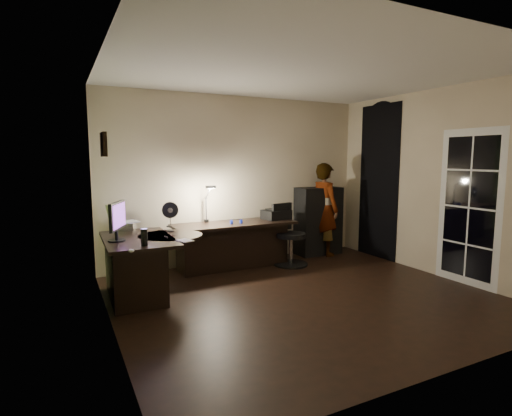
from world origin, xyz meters
name	(u,v)px	position (x,y,z in m)	size (l,w,h in m)	color
floor	(305,297)	(0.00, 0.00, -0.01)	(4.50, 4.00, 0.01)	black
ceiling	(308,71)	(0.00, 0.00, 2.71)	(4.50, 4.00, 0.01)	silver
wall_back	(238,180)	(0.00, 2.00, 1.35)	(4.50, 0.01, 2.70)	beige
wall_front	(455,206)	(0.00, -2.00, 1.35)	(4.50, 0.01, 2.70)	beige
wall_left	(107,196)	(-2.25, 0.00, 1.35)	(0.01, 4.00, 2.70)	beige
wall_right	(436,183)	(2.25, 0.00, 1.35)	(0.01, 4.00, 2.70)	beige
green_wall_overlay	(109,196)	(-2.24, 0.00, 1.35)	(0.00, 4.00, 2.70)	#4F632C
arched_doorway	(378,182)	(2.24, 1.15, 1.30)	(0.01, 0.90, 2.60)	black
french_door	(469,208)	(2.24, -0.55, 1.05)	(0.02, 0.92, 2.10)	white
framed_picture	(104,145)	(-2.22, 0.45, 1.85)	(0.04, 0.30, 0.25)	black
desk_left	(139,268)	(-1.83, 0.90, 0.37)	(0.80, 1.30, 0.75)	black
desk_right	(235,245)	(-0.25, 1.59, 0.36)	(1.90, 0.67, 0.71)	black
cabinet	(318,221)	(1.46, 1.78, 0.60)	(0.79, 0.40, 1.19)	black
laptop_stand	(126,226)	(-1.88, 1.51, 0.80)	(0.24, 0.20, 0.10)	silver
laptop	(125,214)	(-1.88, 1.51, 0.97)	(0.35, 0.32, 0.24)	silver
monitor	(116,227)	(-2.09, 0.82, 0.91)	(0.10, 0.51, 0.33)	black
mouse	(131,251)	(-2.03, 0.17, 0.76)	(0.06, 0.09, 0.03)	silver
phone	(169,231)	(-1.38, 1.18, 0.75)	(0.07, 0.14, 0.01)	black
pen	(166,237)	(-1.52, 0.77, 0.75)	(0.01, 0.15, 0.01)	black
speaker	(144,237)	(-1.85, 0.42, 0.84)	(0.07, 0.07, 0.19)	black
notepad	(185,241)	(-1.37, 0.47, 0.75)	(0.14, 0.19, 0.01)	silver
desk_fan	(170,214)	(-1.20, 1.79, 0.88)	(0.24, 0.13, 0.37)	black
headphones	(236,222)	(-0.26, 1.50, 0.75)	(0.20, 0.09, 0.10)	#0E1E9E
printer	(276,214)	(0.51, 1.63, 0.79)	(0.42, 0.33, 0.19)	black
desk_lamp	(206,203)	(-0.63, 1.83, 1.01)	(0.15, 0.29, 0.63)	black
office_chair	(291,235)	(0.62, 1.34, 0.49)	(0.55, 0.55, 0.98)	black
person	(324,209)	(1.51, 1.67, 0.81)	(0.58, 0.39, 1.62)	#D8A88C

